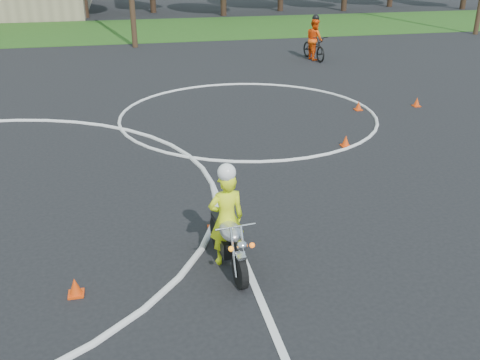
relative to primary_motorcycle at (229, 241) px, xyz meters
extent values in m
cube|color=#1E4714|center=(-5.71, 27.34, -0.47)|extent=(120.00, 10.00, 0.02)
torus|color=silver|center=(2.29, 8.34, -0.47)|extent=(8.10, 8.10, 0.10)
cube|color=silver|center=(0.29, -1.66, -0.47)|extent=(0.12, 10.00, 0.01)
cylinder|color=black|center=(0.06, -0.62, -0.20)|extent=(0.17, 0.57, 0.56)
cylinder|color=black|center=(-0.07, 0.69, -0.20)|extent=(0.17, 0.57, 0.56)
cube|color=black|center=(-0.01, 0.08, -0.10)|extent=(0.31, 0.54, 0.28)
ellipsoid|color=silver|center=(0.01, -0.10, 0.25)|extent=(0.40, 0.63, 0.26)
cube|color=black|center=(-0.04, 0.36, 0.21)|extent=(0.30, 0.58, 0.09)
cylinder|color=silver|center=(-0.03, -0.55, 0.13)|extent=(0.08, 0.34, 0.75)
cylinder|color=white|center=(0.14, -0.53, 0.13)|extent=(0.08, 0.34, 0.75)
cube|color=silver|center=(0.06, -0.64, 0.10)|extent=(0.15, 0.22, 0.05)
cylinder|color=silver|center=(0.04, -0.38, 0.48)|extent=(0.66, 0.10, 0.03)
sphere|color=silver|center=(0.07, -0.71, 0.32)|extent=(0.17, 0.17, 0.17)
sphere|color=orange|center=(-0.10, -0.71, 0.29)|extent=(0.08, 0.08, 0.08)
sphere|color=#FF610C|center=(0.23, -0.67, 0.29)|extent=(0.08, 0.08, 0.08)
cylinder|color=white|center=(0.10, 0.47, -0.20)|extent=(0.15, 0.75, 0.07)
imported|color=#E9FF1A|center=(-0.01, 0.14, 0.35)|extent=(0.64, 0.46, 1.66)
sphere|color=white|center=(0.00, 0.09, 1.20)|extent=(0.30, 0.30, 0.30)
imported|color=black|center=(7.31, 16.29, 0.08)|extent=(0.98, 2.19, 1.11)
imported|color=#FF520D|center=(7.31, 16.29, 0.45)|extent=(0.80, 0.98, 1.85)
sphere|color=black|center=(7.31, 16.29, 1.40)|extent=(0.32, 0.32, 0.32)
cone|color=#E6400C|center=(8.02, 8.11, -0.33)|extent=(0.22, 0.22, 0.30)
cube|color=#E6400C|center=(8.02, 8.11, -0.46)|extent=(0.24, 0.24, 0.03)
cone|color=#E6400C|center=(4.20, 5.03, -0.33)|extent=(0.22, 0.22, 0.30)
cube|color=#E6400C|center=(4.20, 5.03, -0.46)|extent=(0.24, 0.24, 0.03)
cone|color=#E6400C|center=(5.94, 8.12, -0.33)|extent=(0.22, 0.22, 0.30)
cube|color=#E6400C|center=(5.94, 8.12, -0.46)|extent=(0.24, 0.24, 0.03)
cone|color=#E6400C|center=(-2.47, -0.28, -0.33)|extent=(0.22, 0.22, 0.30)
cube|color=#E6400C|center=(-2.47, -0.28, -0.46)|extent=(0.24, 0.24, 0.03)
cone|color=#E6400C|center=(-0.02, 1.33, -0.33)|extent=(0.22, 0.22, 0.30)
cube|color=#E6400C|center=(-0.02, 1.33, -0.46)|extent=(0.24, 0.24, 0.03)
camera|label=1|loc=(-1.46, -7.52, 4.52)|focal=40.00mm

